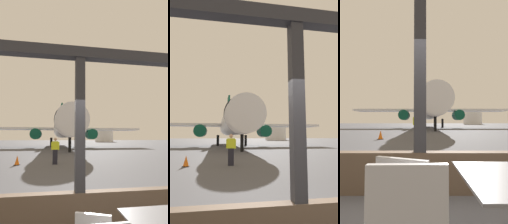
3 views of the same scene
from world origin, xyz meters
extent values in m
plane|color=#4C4C51|center=(0.00, 40.00, 0.00)|extent=(220.00, 220.00, 0.00)
cube|color=brown|center=(0.00, 0.00, 0.33)|extent=(7.47, 0.24, 0.65)
cube|color=#2D2D33|center=(0.00, 0.00, 3.56)|extent=(7.47, 0.24, 0.24)
cube|color=#2D2D33|center=(0.00, 0.00, 1.72)|extent=(0.20, 0.20, 3.44)
cube|color=slate|center=(0.74, -1.68, 0.77)|extent=(0.83, 0.83, 0.02)
cylinder|color=silver|center=(1.44, 31.86, 3.75)|extent=(3.89, 28.13, 3.89)
cone|color=silver|center=(1.44, 16.49, 3.75)|extent=(3.69, 2.60, 3.69)
cylinder|color=black|center=(1.44, 18.39, 3.90)|extent=(3.97, 0.90, 3.97)
cube|color=silver|center=(-6.43, 31.96, 3.45)|extent=(13.78, 4.20, 0.36)
cube|color=silver|center=(9.30, 31.96, 3.45)|extent=(13.78, 4.20, 0.36)
cylinder|color=#0C4C38|center=(-3.71, 30.56, 2.45)|extent=(1.90, 3.20, 1.90)
cylinder|color=#0C4C38|center=(6.58, 30.56, 2.45)|extent=(1.90, 3.20, 1.90)
cube|color=#0C4C38|center=(1.44, 44.43, 8.10)|extent=(0.36, 4.40, 5.20)
cylinder|color=black|center=(1.44, 18.69, 0.90)|extent=(0.36, 0.36, 1.81)
cylinder|color=black|center=(-0.96, 32.96, 0.90)|extent=(0.44, 0.44, 1.81)
cylinder|color=black|center=(3.84, 32.96, 0.90)|extent=(0.44, 0.44, 1.81)
cube|color=black|center=(-0.41, 8.71, 0.47)|extent=(0.32, 0.20, 0.95)
cube|color=yellow|center=(-0.41, 8.71, 1.23)|extent=(0.40, 0.22, 0.55)
sphere|color=tan|center=(-0.41, 8.71, 1.63)|extent=(0.22, 0.22, 0.22)
cylinder|color=yellow|center=(-0.63, 8.80, 1.20)|extent=(0.09, 0.09, 0.52)
cylinder|color=yellow|center=(-0.18, 8.63, 1.20)|extent=(0.09, 0.09, 0.52)
cone|color=orange|center=(-2.80, 8.72, 0.29)|extent=(0.32, 0.32, 0.59)
cube|color=black|center=(-2.80, 8.72, 0.01)|extent=(0.36, 0.36, 0.03)
cylinder|color=white|center=(22.98, 79.79, 2.81)|extent=(8.50, 8.50, 5.63)
camera|label=1|loc=(-0.54, -3.75, 1.71)|focal=29.12mm
camera|label=2|loc=(-1.23, -3.01, 1.63)|focal=33.01mm
camera|label=3|loc=(0.06, -2.90, 1.14)|focal=28.16mm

